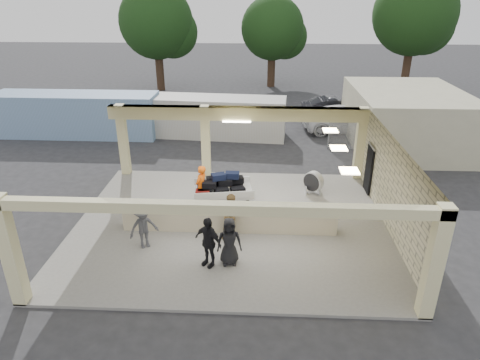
# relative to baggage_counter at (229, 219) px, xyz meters

# --- Properties ---
(ground) EXTENTS (120.00, 120.00, 0.00)m
(ground) POSITION_rel_baggage_counter_xyz_m (0.00, 0.50, -0.59)
(ground) COLOR #27272A
(ground) RESTS_ON ground
(pavilion) EXTENTS (12.01, 10.00, 3.55)m
(pavilion) POSITION_rel_baggage_counter_xyz_m (0.21, 1.16, 0.76)
(pavilion) COLOR slate
(pavilion) RESTS_ON ground
(baggage_counter) EXTENTS (8.20, 0.58, 0.98)m
(baggage_counter) POSITION_rel_baggage_counter_xyz_m (0.00, 0.00, 0.00)
(baggage_counter) COLOR beige
(baggage_counter) RESTS_ON pavilion
(luggage_cart) EXTENTS (2.64, 1.87, 1.42)m
(luggage_cart) POSITION_rel_baggage_counter_xyz_m (-0.47, 2.08, 0.28)
(luggage_cart) COLOR silver
(luggage_cart) RESTS_ON pavilion
(drum_fan) EXTENTS (0.90, 0.83, 1.02)m
(drum_fan) POSITION_rel_baggage_counter_xyz_m (3.49, 3.39, 0.06)
(drum_fan) COLOR silver
(drum_fan) RESTS_ON pavilion
(baggage_handler) EXTENTS (0.62, 0.76, 1.83)m
(baggage_handler) POSITION_rel_baggage_counter_xyz_m (-1.29, 1.86, 0.43)
(baggage_handler) COLOR #F85D0D
(baggage_handler) RESTS_ON pavilion
(passenger_a) EXTENTS (0.93, 0.73, 1.76)m
(passenger_a) POSITION_rel_baggage_counter_xyz_m (0.15, -0.55, 0.39)
(passenger_a) COLOR brown
(passenger_a) RESTS_ON pavilion
(passenger_b) EXTENTS (1.07, 0.87, 1.76)m
(passenger_b) POSITION_rel_baggage_counter_xyz_m (-0.53, -2.25, 0.40)
(passenger_b) COLOR black
(passenger_b) RESTS_ON pavilion
(passenger_c) EXTENTS (1.06, 0.87, 1.60)m
(passenger_c) POSITION_rel_baggage_counter_xyz_m (-2.90, -1.30, 0.31)
(passenger_c) COLOR #454549
(passenger_c) RESTS_ON pavilion
(passenger_d) EXTENTS (0.85, 0.43, 1.67)m
(passenger_d) POSITION_rel_baggage_counter_xyz_m (0.15, -2.13, 0.35)
(passenger_d) COLOR black
(passenger_d) RESTS_ON pavilion
(car_white_a) EXTENTS (5.89, 3.34, 1.60)m
(car_white_a) POSITION_rel_baggage_counter_xyz_m (6.69, 13.03, 0.21)
(car_white_a) COLOR white
(car_white_a) RESTS_ON ground
(car_white_b) EXTENTS (5.34, 3.32, 1.58)m
(car_white_b) POSITION_rel_baggage_counter_xyz_m (11.40, 13.40, 0.20)
(car_white_b) COLOR white
(car_white_b) RESTS_ON ground
(car_dark) EXTENTS (4.82, 1.96, 1.57)m
(car_dark) POSITION_rel_baggage_counter_xyz_m (6.34, 15.52, 0.20)
(car_dark) COLOR black
(car_dark) RESTS_ON ground
(container_white) EXTENTS (11.33, 3.13, 2.42)m
(container_white) POSITION_rel_baggage_counter_xyz_m (-2.98, 11.67, 0.62)
(container_white) COLOR silver
(container_white) RESTS_ON ground
(container_blue) EXTENTS (10.07, 2.47, 2.61)m
(container_blue) POSITION_rel_baggage_counter_xyz_m (-10.35, 11.33, 0.72)
(container_blue) COLOR #7D99C8
(container_blue) RESTS_ON ground
(fence) EXTENTS (12.06, 0.06, 2.03)m
(fence) POSITION_rel_baggage_counter_xyz_m (11.00, 9.50, 0.47)
(fence) COLOR gray
(fence) RESTS_ON ground
(tree_left) EXTENTS (6.60, 6.30, 9.00)m
(tree_left) POSITION_rel_baggage_counter_xyz_m (-7.68, 24.66, 5.00)
(tree_left) COLOR #382619
(tree_left) RESTS_ON ground
(tree_mid) EXTENTS (6.00, 5.60, 8.00)m
(tree_mid) POSITION_rel_baggage_counter_xyz_m (2.32, 26.66, 4.38)
(tree_mid) COLOR #382619
(tree_mid) RESTS_ON ground
(tree_right) EXTENTS (7.20, 7.00, 10.00)m
(tree_right) POSITION_rel_baggage_counter_xyz_m (14.32, 25.66, 5.63)
(tree_right) COLOR #382619
(tree_right) RESTS_ON ground
(adjacent_building) EXTENTS (6.00, 8.00, 3.20)m
(adjacent_building) POSITION_rel_baggage_counter_xyz_m (9.50, 10.50, 1.01)
(adjacent_building) COLOR beige
(adjacent_building) RESTS_ON ground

